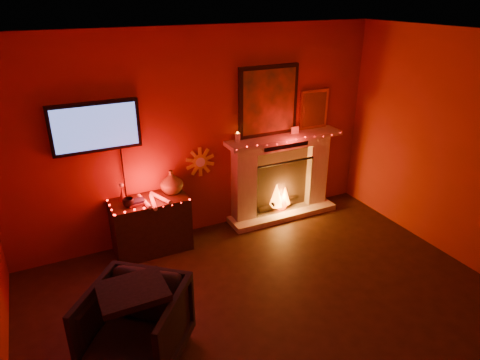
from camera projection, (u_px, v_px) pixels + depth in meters
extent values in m
plane|color=black|center=(305.00, 347.00, 4.01)|extent=(5.00, 5.00, 0.00)
plane|color=beige|center=(330.00, 49.00, 2.91)|extent=(5.00, 5.00, 0.00)
plane|color=maroon|center=(202.00, 136.00, 5.51)|extent=(5.00, 0.00, 5.00)
cube|color=beige|center=(283.00, 213.00, 6.34)|extent=(1.65, 0.40, 0.08)
cube|color=beige|center=(244.00, 187.00, 5.96)|extent=(0.30, 0.22, 0.95)
cube|color=beige|center=(315.00, 172.00, 6.44)|extent=(0.30, 0.22, 0.95)
cube|color=beige|center=(282.00, 144.00, 5.98)|extent=(1.50, 0.22, 0.14)
cube|color=beige|center=(285.00, 138.00, 5.89)|extent=(1.72, 0.34, 0.06)
cube|color=#8E6952|center=(279.00, 178.00, 6.25)|extent=(0.90, 0.10, 0.95)
cube|color=black|center=(285.00, 188.00, 6.14)|extent=(0.90, 0.02, 0.78)
cylinder|color=black|center=(275.00, 207.00, 6.31)|extent=(0.55, 0.09, 0.09)
cylinder|color=black|center=(285.00, 200.00, 6.37)|extent=(0.51, 0.18, 0.08)
cone|color=orange|center=(277.00, 195.00, 6.24)|extent=(0.20, 0.20, 0.34)
cone|color=orange|center=(285.00, 195.00, 6.32)|extent=(0.16, 0.16, 0.26)
sphere|color=#FF3F07|center=(281.00, 204.00, 6.34)|extent=(0.18, 0.18, 0.18)
cube|color=black|center=(268.00, 101.00, 5.72)|extent=(0.88, 0.05, 0.95)
cube|color=#BD4D19|center=(269.00, 102.00, 5.69)|extent=(0.78, 0.01, 0.85)
cube|color=#D58C3E|center=(314.00, 109.00, 6.10)|extent=(0.46, 0.04, 0.56)
cube|color=#B07E28|center=(314.00, 110.00, 6.08)|extent=(0.38, 0.01, 0.48)
cylinder|color=beige|center=(238.00, 138.00, 5.61)|extent=(0.07, 0.07, 0.12)
cube|color=silver|center=(295.00, 130.00, 5.96)|extent=(0.12, 0.01, 0.10)
cube|color=black|center=(95.00, 127.00, 4.83)|extent=(1.00, 0.06, 0.58)
cube|color=#4E69CA|center=(96.00, 128.00, 4.80)|extent=(0.92, 0.01, 0.50)
cylinder|color=black|center=(123.00, 173.00, 5.19)|extent=(0.02, 0.02, 0.66)
cylinder|color=gold|center=(200.00, 162.00, 5.61)|extent=(0.20, 0.03, 0.20)
cylinder|color=silver|center=(201.00, 162.00, 5.60)|extent=(0.13, 0.01, 0.13)
cube|color=black|center=(151.00, 225.00, 5.38)|extent=(0.94, 0.47, 0.72)
imported|color=brown|center=(171.00, 182.00, 5.35)|extent=(0.29, 0.29, 0.30)
imported|color=black|center=(128.00, 203.00, 5.05)|extent=(0.13, 0.13, 0.11)
cylinder|color=silver|center=(144.00, 201.00, 5.14)|extent=(0.09, 0.38, 0.05)
cylinder|color=silver|center=(153.00, 202.00, 5.12)|extent=(0.10, 0.38, 0.05)
cylinder|color=silver|center=(160.00, 198.00, 5.23)|extent=(0.18, 0.37, 0.05)
cube|color=#5B1A1F|center=(137.00, 203.00, 5.11)|extent=(0.20, 0.14, 0.03)
cube|color=#1B2640|center=(137.00, 201.00, 5.11)|extent=(0.17, 0.12, 0.02)
imported|color=black|center=(136.00, 325.00, 3.74)|extent=(1.15, 1.15, 0.75)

